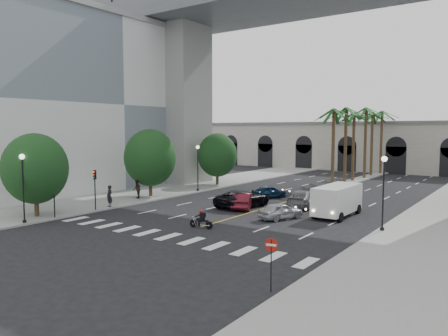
# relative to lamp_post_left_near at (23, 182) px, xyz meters

# --- Properties ---
(ground) EXTENTS (140.00, 140.00, 0.00)m
(ground) POSITION_rel_lamp_post_left_near_xyz_m (11.40, 5.00, -3.22)
(ground) COLOR black
(ground) RESTS_ON ground
(sidewalk_left) EXTENTS (8.00, 100.00, 0.15)m
(sidewalk_left) POSITION_rel_lamp_post_left_near_xyz_m (-3.60, 20.00, -3.15)
(sidewalk_left) COLOR gray
(sidewalk_left) RESTS_ON ground
(median) EXTENTS (2.00, 24.00, 0.20)m
(median) POSITION_rel_lamp_post_left_near_xyz_m (11.40, 43.00, -3.12)
(median) COLOR gray
(median) RESTS_ON ground
(building_left) EXTENTS (16.50, 32.50, 20.60)m
(building_left) POSITION_rel_lamp_post_left_near_xyz_m (-15.60, 17.00, 7.09)
(building_left) COLOR silver
(building_left) RESTS_ON ground
(pier_building) EXTENTS (71.00, 10.50, 8.50)m
(pier_building) POSITION_rel_lamp_post_left_near_xyz_m (11.40, 60.00, 1.04)
(pier_building) COLOR beige
(pier_building) RESTS_ON ground
(bridge) EXTENTS (75.00, 13.00, 26.00)m
(bridge) POSITION_rel_lamp_post_left_near_xyz_m (14.82, 27.00, 15.29)
(bridge) COLOR gray
(bridge) RESTS_ON ground
(palm_a) EXTENTS (3.20, 3.20, 10.30)m
(palm_a) POSITION_rel_lamp_post_left_near_xyz_m (11.40, 33.00, 5.88)
(palm_a) COLOR #47331E
(palm_a) RESTS_ON ground
(palm_b) EXTENTS (3.20, 3.20, 10.60)m
(palm_b) POSITION_rel_lamp_post_left_near_xyz_m (11.50, 37.00, 6.15)
(palm_b) COLOR #47331E
(palm_b) RESTS_ON ground
(palm_c) EXTENTS (3.20, 3.20, 10.10)m
(palm_c) POSITION_rel_lamp_post_left_near_xyz_m (11.20, 41.00, 5.69)
(palm_c) COLOR #47331E
(palm_c) RESTS_ON ground
(palm_d) EXTENTS (3.20, 3.20, 10.90)m
(palm_d) POSITION_rel_lamp_post_left_near_xyz_m (11.55, 45.00, 6.43)
(palm_d) COLOR #47331E
(palm_d) RESTS_ON ground
(palm_e) EXTENTS (3.20, 3.20, 10.40)m
(palm_e) POSITION_rel_lamp_post_left_near_xyz_m (11.30, 49.00, 5.97)
(palm_e) COLOR #47331E
(palm_e) RESTS_ON ground
(palm_f) EXTENTS (3.20, 3.20, 10.70)m
(palm_f) POSITION_rel_lamp_post_left_near_xyz_m (11.60, 53.00, 6.24)
(palm_f) COLOR #47331E
(palm_f) RESTS_ON ground
(street_tree_near) EXTENTS (5.20, 5.20, 6.89)m
(street_tree_near) POSITION_rel_lamp_post_left_near_xyz_m (-1.60, 2.00, 0.80)
(street_tree_near) COLOR #382616
(street_tree_near) RESTS_ON ground
(street_tree_mid) EXTENTS (5.44, 5.44, 7.21)m
(street_tree_mid) POSITION_rel_lamp_post_left_near_xyz_m (-1.60, 15.00, 0.99)
(street_tree_mid) COLOR #382616
(street_tree_mid) RESTS_ON ground
(street_tree_far) EXTENTS (5.04, 5.04, 6.68)m
(street_tree_far) POSITION_rel_lamp_post_left_near_xyz_m (-1.60, 27.00, 0.68)
(street_tree_far) COLOR #382616
(street_tree_far) RESTS_ON ground
(lamp_post_left_near) EXTENTS (0.40, 0.40, 5.35)m
(lamp_post_left_near) POSITION_rel_lamp_post_left_near_xyz_m (0.00, 0.00, 0.00)
(lamp_post_left_near) COLOR black
(lamp_post_left_near) RESTS_ON ground
(lamp_post_left_far) EXTENTS (0.40, 0.40, 5.35)m
(lamp_post_left_far) POSITION_rel_lamp_post_left_near_xyz_m (0.00, 21.00, 0.00)
(lamp_post_left_far) COLOR black
(lamp_post_left_far) RESTS_ON ground
(lamp_post_right) EXTENTS (0.40, 0.40, 5.35)m
(lamp_post_right) POSITION_rel_lamp_post_left_near_xyz_m (22.80, 13.00, 0.00)
(lamp_post_right) COLOR black
(lamp_post_right) RESTS_ON ground
(traffic_signal_near) EXTENTS (0.25, 0.18, 3.65)m
(traffic_signal_near) POSITION_rel_lamp_post_left_near_xyz_m (0.10, 2.50, -0.71)
(traffic_signal_near) COLOR black
(traffic_signal_near) RESTS_ON ground
(traffic_signal_far) EXTENTS (0.25, 0.18, 3.65)m
(traffic_signal_far) POSITION_rel_lamp_post_left_near_xyz_m (0.10, 6.50, -0.71)
(traffic_signal_far) COLOR black
(traffic_signal_far) RESTS_ON ground
(motorcycle_rider) EXTENTS (1.90, 0.52, 1.37)m
(motorcycle_rider) POSITION_rel_lamp_post_left_near_xyz_m (11.70, 6.75, -2.60)
(motorcycle_rider) COLOR black
(motorcycle_rider) RESTS_ON ground
(car_a) EXTENTS (2.85, 4.18, 1.32)m
(car_a) POSITION_rel_lamp_post_left_near_xyz_m (14.84, 12.99, -2.56)
(car_a) COLOR #A9A9AE
(car_a) RESTS_ON ground
(car_b) EXTENTS (3.19, 4.66, 1.45)m
(car_b) POSITION_rel_lamp_post_left_near_xyz_m (9.90, 15.19, -2.49)
(car_b) COLOR #54101B
(car_b) RESTS_ON ground
(car_c) EXTENTS (3.53, 6.10, 1.60)m
(car_c) POSITION_rel_lamp_post_left_near_xyz_m (9.47, 15.76, -2.42)
(car_c) COLOR black
(car_c) RESTS_ON ground
(car_d) EXTENTS (2.84, 5.55, 1.54)m
(car_d) POSITION_rel_lamp_post_left_near_xyz_m (14.05, 19.18, -2.45)
(car_d) COLOR slate
(car_d) RESTS_ON ground
(car_e) EXTENTS (3.03, 4.19, 1.33)m
(car_e) POSITION_rel_lamp_post_left_near_xyz_m (8.86, 21.88, -2.56)
(car_e) COLOR #0E2542
(car_e) RESTS_ON ground
(cargo_van) EXTENTS (2.44, 6.00, 2.55)m
(cargo_van) POSITION_rel_lamp_post_left_near_xyz_m (18.12, 16.71, -1.80)
(cargo_van) COLOR silver
(cargo_van) RESTS_ON ground
(pedestrian_a) EXTENTS (0.80, 0.61, 1.97)m
(pedestrian_a) POSITION_rel_lamp_post_left_near_xyz_m (-0.10, 8.24, -2.09)
(pedestrian_a) COLOR black
(pedestrian_a) RESTS_ON sidewalk_left
(pedestrian_b) EXTENTS (1.17, 1.13, 1.90)m
(pedestrian_b) POSITION_rel_lamp_post_left_near_xyz_m (-1.62, 13.08, -2.12)
(pedestrian_b) COLOR black
(pedestrian_b) RESTS_ON sidewalk_left
(do_not_enter_sign) EXTENTS (0.58, 0.17, 2.43)m
(do_not_enter_sign) POSITION_rel_lamp_post_left_near_xyz_m (21.90, -1.31, -1.46)
(do_not_enter_sign) COLOR black
(do_not_enter_sign) RESTS_ON ground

